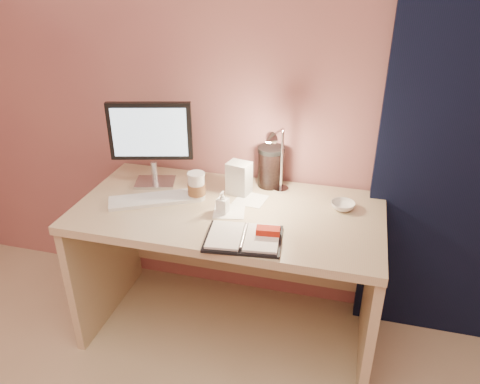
% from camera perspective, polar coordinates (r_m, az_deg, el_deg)
% --- Properties ---
extents(room, '(3.50, 3.50, 3.50)m').
position_cam_1_polar(room, '(2.24, 25.31, 7.99)').
color(room, '#C6B28E').
rests_on(room, ground).
extents(desk, '(1.40, 0.70, 0.73)m').
position_cam_1_polar(desk, '(2.32, -0.88, -6.04)').
color(desk, '#BEB086').
rests_on(desk, ground).
extents(monitor, '(0.39, 0.19, 0.42)m').
position_cam_1_polar(monitor, '(2.31, -10.82, 6.67)').
color(monitor, silver).
rests_on(monitor, desk).
extents(keyboard, '(0.43, 0.31, 0.02)m').
position_cam_1_polar(keyboard, '(2.24, -10.36, -0.87)').
color(keyboard, white).
rests_on(keyboard, desk).
extents(planner, '(0.33, 0.27, 0.05)m').
position_cam_1_polar(planner, '(1.91, 0.69, -5.54)').
color(planner, black).
rests_on(planner, desk).
extents(paper_a, '(0.16, 0.16, 0.00)m').
position_cam_1_polar(paper_a, '(2.12, -1.33, -2.35)').
color(paper_a, white).
rests_on(paper_a, desk).
extents(paper_b, '(0.15, 0.15, 0.00)m').
position_cam_1_polar(paper_b, '(2.21, 1.31, -0.93)').
color(paper_b, white).
rests_on(paper_b, desk).
extents(coffee_cup, '(0.08, 0.08, 0.13)m').
position_cam_1_polar(coffee_cup, '(2.20, -5.32, 0.62)').
color(coffee_cup, white).
rests_on(coffee_cup, desk).
extents(bowl, '(0.13, 0.13, 0.03)m').
position_cam_1_polar(bowl, '(2.18, 12.43, -1.64)').
color(bowl, silver).
rests_on(bowl, desk).
extents(lotion_bottle, '(0.05, 0.06, 0.11)m').
position_cam_1_polar(lotion_bottle, '(2.08, -2.13, -1.26)').
color(lotion_bottle, white).
rests_on(lotion_bottle, desk).
extents(dark_jar, '(0.13, 0.13, 0.18)m').
position_cam_1_polar(dark_jar, '(2.32, 3.76, 2.86)').
color(dark_jar, black).
rests_on(dark_jar, desk).
extents(product_box, '(0.12, 0.11, 0.16)m').
position_cam_1_polar(product_box, '(2.24, -0.12, 1.71)').
color(product_box, silver).
rests_on(product_box, desk).
extents(desk_lamp, '(0.12, 0.21, 0.34)m').
position_cam_1_polar(desk_lamp, '(2.14, 5.43, 4.24)').
color(desk_lamp, silver).
rests_on(desk_lamp, desk).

